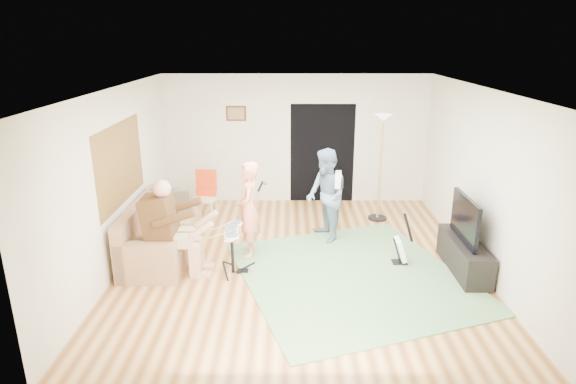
# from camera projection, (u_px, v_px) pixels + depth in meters

# --- Properties ---
(floor) EXTENTS (6.00, 6.00, 0.00)m
(floor) POSITION_uv_depth(u_px,v_px,m) (298.00, 261.00, 7.66)
(floor) COLOR brown
(floor) RESTS_ON ground
(walls) EXTENTS (5.50, 6.00, 2.70)m
(walls) POSITION_uv_depth(u_px,v_px,m) (299.00, 180.00, 7.24)
(walls) COLOR beige
(walls) RESTS_ON floor
(ceiling) EXTENTS (6.00, 6.00, 0.00)m
(ceiling) POSITION_uv_depth(u_px,v_px,m) (300.00, 89.00, 6.83)
(ceiling) COLOR white
(ceiling) RESTS_ON walls
(window_blinds) EXTENTS (0.00, 2.05, 2.05)m
(window_blinds) POSITION_uv_depth(u_px,v_px,m) (120.00, 164.00, 7.38)
(window_blinds) COLOR brown
(window_blinds) RESTS_ON walls
(doorway) EXTENTS (2.10, 0.00, 2.10)m
(doorway) POSITION_uv_depth(u_px,v_px,m) (322.00, 154.00, 10.18)
(doorway) COLOR black
(doorway) RESTS_ON walls
(picture_frame) EXTENTS (0.42, 0.03, 0.32)m
(picture_frame) POSITION_uv_depth(u_px,v_px,m) (236.00, 113.00, 9.92)
(picture_frame) COLOR #3F2314
(picture_frame) RESTS_ON walls
(area_rug) EXTENTS (4.03, 4.18, 0.02)m
(area_rug) POSITION_uv_depth(u_px,v_px,m) (352.00, 276.00, 7.18)
(area_rug) COLOR #54814E
(area_rug) RESTS_ON floor
(sofa) EXTENTS (0.89, 2.17, 0.88)m
(sofa) POSITION_uv_depth(u_px,v_px,m) (158.00, 237.00, 7.83)
(sofa) COLOR #99714C
(sofa) RESTS_ON floor
(drummer) EXTENTS (0.95, 0.53, 1.46)m
(drummer) POSITION_uv_depth(u_px,v_px,m) (174.00, 238.00, 7.13)
(drummer) COLOR #4C2F15
(drummer) RESTS_ON sofa
(drum_kit) EXTENTS (0.40, 0.71, 0.74)m
(drum_kit) POSITION_uv_depth(u_px,v_px,m) (232.00, 253.00, 7.20)
(drum_kit) COLOR black
(drum_kit) RESTS_ON floor
(singer) EXTENTS (0.40, 0.59, 1.56)m
(singer) POSITION_uv_depth(u_px,v_px,m) (248.00, 209.00, 7.67)
(singer) COLOR #F6846A
(singer) RESTS_ON floor
(microphone) EXTENTS (0.06, 0.06, 0.24)m
(microphone) POSITION_uv_depth(u_px,v_px,m) (260.00, 186.00, 7.55)
(microphone) COLOR black
(microphone) RESTS_ON singer
(guitarist) EXTENTS (0.84, 0.94, 1.62)m
(guitarist) POSITION_uv_depth(u_px,v_px,m) (326.00, 196.00, 8.24)
(guitarist) COLOR slate
(guitarist) RESTS_ON floor
(guitar_held) EXTENTS (0.19, 0.61, 0.26)m
(guitar_held) POSITION_uv_depth(u_px,v_px,m) (338.00, 179.00, 8.15)
(guitar_held) COLOR white
(guitar_held) RESTS_ON guitarist
(guitar_spare) EXTENTS (0.30, 0.27, 0.85)m
(guitar_spare) POSITION_uv_depth(u_px,v_px,m) (401.00, 249.00, 7.51)
(guitar_spare) COLOR black
(guitar_spare) RESTS_ON floor
(torchiere_lamp) EXTENTS (0.37, 0.37, 2.05)m
(torchiere_lamp) POSITION_uv_depth(u_px,v_px,m) (382.00, 149.00, 9.02)
(torchiere_lamp) COLOR black
(torchiere_lamp) RESTS_ON floor
(dining_chair) EXTENTS (0.45, 0.47, 0.98)m
(dining_chair) POSITION_uv_depth(u_px,v_px,m) (205.00, 203.00, 9.28)
(dining_chair) COLOR #D0BB87
(dining_chair) RESTS_ON floor
(tv_cabinet) EXTENTS (0.40, 1.40, 0.50)m
(tv_cabinet) POSITION_uv_depth(u_px,v_px,m) (464.00, 256.00, 7.27)
(tv_cabinet) COLOR black
(tv_cabinet) RESTS_ON floor
(television) EXTENTS (0.06, 1.01, 0.67)m
(television) POSITION_uv_depth(u_px,v_px,m) (465.00, 219.00, 7.09)
(television) COLOR black
(television) RESTS_ON tv_cabinet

